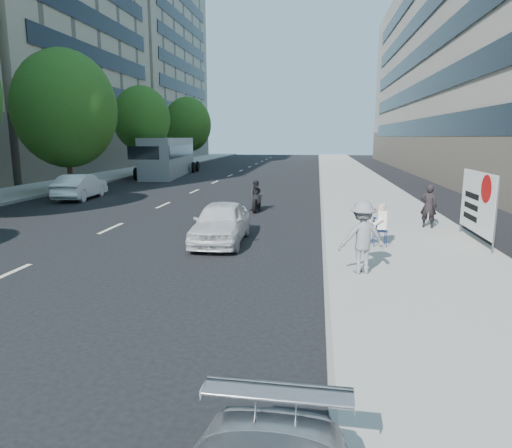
% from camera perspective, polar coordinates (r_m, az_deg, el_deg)
% --- Properties ---
extents(ground, '(160.00, 160.00, 0.00)m').
position_cam_1_polar(ground, '(8.82, -0.70, -11.94)').
color(ground, black).
rests_on(ground, ground).
extents(near_sidewalk, '(5.00, 120.00, 0.15)m').
position_cam_1_polar(near_sidewalk, '(28.38, 13.27, 3.82)').
color(near_sidewalk, gray).
rests_on(near_sidewalk, ground).
extents(far_sidewalk, '(4.50, 120.00, 0.15)m').
position_cam_1_polar(far_sidewalk, '(33.45, -24.94, 4.13)').
color(far_sidewalk, gray).
rests_on(far_sidewalk, ground).
extents(far_bldg_north, '(22.00, 28.00, 28.00)m').
position_cam_1_polar(far_bldg_north, '(77.39, -17.14, 18.28)').
color(far_bldg_north, tan).
rests_on(far_bldg_north, ground).
extents(tree_far_c, '(6.00, 6.00, 8.47)m').
position_cam_1_polar(tree_far_c, '(30.03, -22.74, 13.12)').
color(tree_far_c, '#382616').
rests_on(tree_far_c, ground).
extents(tree_far_d, '(4.80, 4.80, 7.65)m').
position_cam_1_polar(tree_far_d, '(40.87, -14.11, 12.62)').
color(tree_far_d, '#382616').
rests_on(tree_far_d, ground).
extents(tree_far_e, '(5.40, 5.40, 7.89)m').
position_cam_1_polar(tree_far_e, '(54.14, -8.56, 12.20)').
color(tree_far_e, '#382616').
rests_on(tree_far_e, ground).
extents(seated_protester, '(0.83, 1.12, 1.31)m').
position_cam_1_polar(seated_protester, '(14.29, 14.83, 0.25)').
color(seated_protester, navy).
rests_on(seated_protester, near_sidewalk).
extents(jogger, '(1.28, 0.96, 1.77)m').
position_cam_1_polar(jogger, '(11.27, 13.13, -1.62)').
color(jogger, slate).
rests_on(jogger, near_sidewalk).
extents(pedestrian_woman, '(0.67, 0.54, 1.59)m').
position_cam_1_polar(pedestrian_woman, '(17.67, 20.76, 2.12)').
color(pedestrian_woman, black).
rests_on(pedestrian_woman, near_sidewalk).
extents(protest_banner, '(0.08, 3.06, 2.20)m').
position_cam_1_polar(protest_banner, '(15.83, 25.96, 2.45)').
color(protest_banner, '#4C4C4C').
rests_on(protest_banner, near_sidewalk).
extents(white_sedan_near, '(1.66, 3.96, 1.34)m').
position_cam_1_polar(white_sedan_near, '(14.89, -4.43, 0.20)').
color(white_sedan_near, silver).
rests_on(white_sedan_near, ground).
extents(white_sedan_mid, '(1.81, 4.33, 1.39)m').
position_cam_1_polar(white_sedan_mid, '(27.16, -21.08, 4.40)').
color(white_sedan_mid, white).
rests_on(white_sedan_mid, ground).
extents(motorcycle, '(0.71, 2.04, 1.42)m').
position_cam_1_polar(motorcycle, '(21.23, 0.08, 3.35)').
color(motorcycle, black).
rests_on(motorcycle, ground).
extents(bus, '(3.92, 12.29, 3.30)m').
position_cam_1_polar(bus, '(41.59, -10.84, 8.23)').
color(bus, gray).
rests_on(bus, ground).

